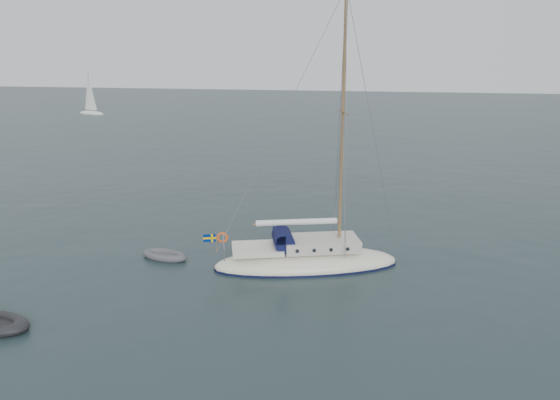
# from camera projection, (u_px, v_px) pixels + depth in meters

# --- Properties ---
(ground) EXTENTS (300.00, 300.00, 0.00)m
(ground) POSITION_uv_depth(u_px,v_px,m) (270.00, 284.00, 27.11)
(ground) COLOR black
(ground) RESTS_ON ground
(sailboat) EXTENTS (10.41, 3.12, 14.83)m
(sailboat) POSITION_uv_depth(u_px,v_px,m) (307.00, 247.00, 29.04)
(sailboat) COLOR white
(sailboat) RESTS_ON ground
(dinghy) EXTENTS (2.79, 1.26, 0.40)m
(dinghy) POSITION_uv_depth(u_px,v_px,m) (165.00, 255.00, 30.47)
(dinghy) COLOR #54555A
(dinghy) RESTS_ON ground
(distant_yacht_c) EXTENTS (6.40, 3.41, 8.48)m
(distant_yacht_c) POSITION_uv_depth(u_px,v_px,m) (90.00, 95.00, 104.09)
(distant_yacht_c) COLOR silver
(distant_yacht_c) RESTS_ON ground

